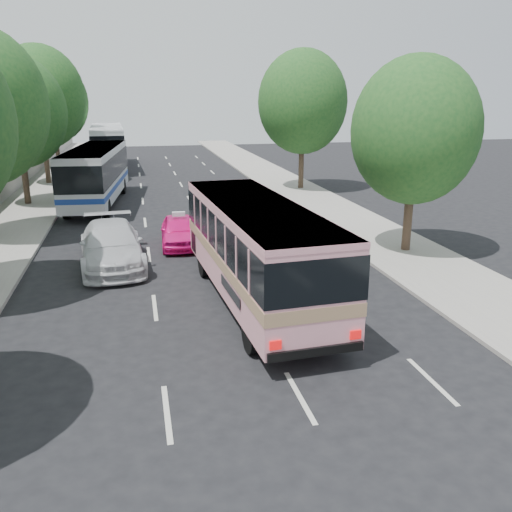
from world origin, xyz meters
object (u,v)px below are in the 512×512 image
object	(u,v)px
pink_taxi	(179,231)
pink_bus	(256,242)
tour_coach_front	(96,171)
tour_coach_rear	(107,143)
white_pickup	(112,245)

from	to	relation	value
pink_taxi	pink_bus	bearing A→B (deg)	-73.64
tour_coach_front	tour_coach_rear	world-z (taller)	tour_coach_rear
pink_taxi	tour_coach_front	size ratio (longest dim) A/B	0.34
pink_bus	pink_taxi	world-z (taller)	pink_bus
tour_coach_front	tour_coach_rear	bearing A→B (deg)	95.63
pink_bus	tour_coach_rear	size ratio (longest dim) A/B	0.81
pink_taxi	tour_coach_rear	bearing A→B (deg)	100.71
pink_taxi	tour_coach_front	xyz separation A→B (m)	(-3.99, 10.43, 1.37)
pink_bus	tour_coach_rear	distance (m)	35.22
pink_taxi	tour_coach_front	bearing A→B (deg)	113.35
pink_bus	pink_taxi	distance (m)	7.65
white_pickup	tour_coach_rear	xyz separation A→B (m)	(-1.20, 29.79, 1.40)
pink_bus	tour_coach_front	distance (m)	18.67
pink_bus	white_pickup	world-z (taller)	pink_bus
pink_taxi	white_pickup	size ratio (longest dim) A/B	0.69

